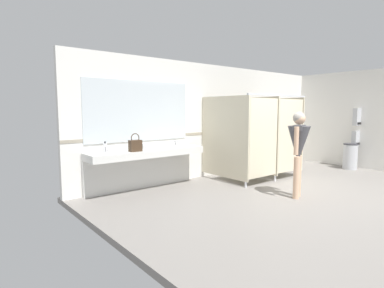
# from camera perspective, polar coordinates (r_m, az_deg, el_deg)

# --- Properties ---
(ground_plane) EXTENTS (7.73, 6.08, 0.10)m
(ground_plane) POSITION_cam_1_polar(r_m,az_deg,el_deg) (6.35, 22.87, -9.34)
(ground_plane) COLOR gray
(wall_back) EXTENTS (7.73, 0.12, 2.69)m
(wall_back) POSITION_cam_1_polar(r_m,az_deg,el_deg) (7.84, 4.96, 4.33)
(wall_back) COLOR silver
(wall_back) RESTS_ON ground_plane
(wall_back_tile_band) EXTENTS (7.73, 0.01, 0.06)m
(wall_back_tile_band) POSITION_cam_1_polar(r_m,az_deg,el_deg) (7.81, 5.26, 2.17)
(wall_back_tile_band) COLOR #9E937F
(wall_back_tile_band) RESTS_ON wall_back
(vanity_counter) EXTENTS (2.44, 0.56, 0.94)m
(vanity_counter) POSITION_cam_1_polar(r_m,az_deg,el_deg) (6.30, -8.58, -2.88)
(vanity_counter) COLOR silver
(vanity_counter) RESTS_ON ground_plane
(mirror_panel) EXTENTS (2.34, 0.02, 1.21)m
(mirror_panel) POSITION_cam_1_polar(r_m,az_deg,el_deg) (6.40, -9.64, 6.01)
(mirror_panel) COLOR silver
(mirror_panel) RESTS_ON wall_back
(bathroom_stalls) EXTENTS (2.05, 1.43, 1.95)m
(bathroom_stalls) POSITION_cam_1_polar(r_m,az_deg,el_deg) (7.47, 12.42, 1.63)
(bathroom_stalls) COLOR beige
(bathroom_stalls) RESTS_ON ground_plane
(paper_towel_dispenser_upper) EXTENTS (0.36, 0.13, 0.47)m
(paper_towel_dispenser_upper) POSITION_cam_1_polar(r_m,az_deg,el_deg) (9.70, 28.20, 4.41)
(paper_towel_dispenser_upper) COLOR #B7BABF
(paper_towel_dispenser_upper) RESTS_ON wall_side_right
(paper_towel_dispenser_lower) EXTENTS (0.32, 0.13, 0.41)m
(paper_towel_dispenser_lower) POSITION_cam_1_polar(r_m,az_deg,el_deg) (9.73, 27.99, 0.93)
(paper_towel_dispenser_lower) COLOR #B7BABF
(paper_towel_dispenser_lower) RESTS_ON wall_side_right
(trash_bin) EXTENTS (0.37, 0.37, 0.70)m
(trash_bin) POSITION_cam_1_polar(r_m,az_deg,el_deg) (9.48, 27.11, -2.03)
(trash_bin) COLOR #B7BABF
(trash_bin) RESTS_ON ground_plane
(person_standing) EXTENTS (0.52, 0.52, 1.57)m
(person_standing) POSITION_cam_1_polar(r_m,az_deg,el_deg) (5.93, 19.01, -0.06)
(person_standing) COLOR #DBAD89
(person_standing) RESTS_ON ground_plane
(handbag) EXTENTS (0.23, 0.13, 0.34)m
(handbag) POSITION_cam_1_polar(r_m,az_deg,el_deg) (5.90, -10.39, -0.22)
(handbag) COLOR #3F2D1E
(handbag) RESTS_ON vanity_counter
(soap_dispenser) EXTENTS (0.07, 0.07, 0.19)m
(soap_dispenser) POSITION_cam_1_polar(r_m,az_deg,el_deg) (5.98, -15.69, -0.61)
(soap_dispenser) COLOR white
(soap_dispenser) RESTS_ON vanity_counter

